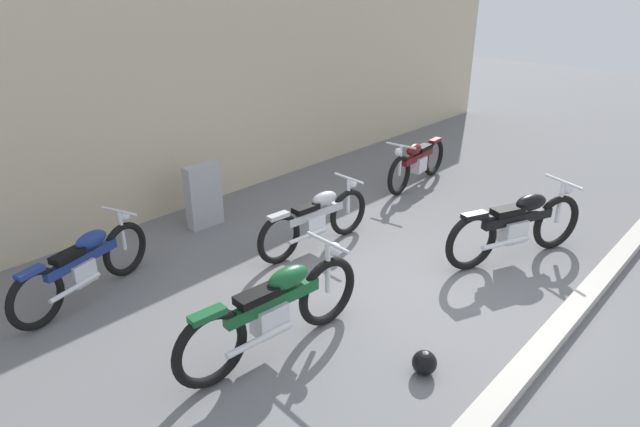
{
  "coord_description": "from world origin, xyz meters",
  "views": [
    {
      "loc": [
        -5.02,
        -2.82,
        3.48
      ],
      "look_at": [
        -0.08,
        1.71,
        0.55
      ],
      "focal_mm": 30.25,
      "sensor_mm": 36.0,
      "label": 1
    }
  ],
  "objects_px": {
    "motorcycle_black": "(518,225)",
    "stone_marker": "(204,196)",
    "motorcycle_maroon": "(417,162)",
    "motorcycle_silver": "(316,219)",
    "helmet": "(424,363)",
    "motorcycle_blue": "(84,265)",
    "motorcycle_green": "(275,309)"
  },
  "relations": [
    {
      "from": "motorcycle_black",
      "to": "stone_marker",
      "type": "bearing_deg",
      "value": 142.22
    },
    {
      "from": "motorcycle_maroon",
      "to": "motorcycle_silver",
      "type": "bearing_deg",
      "value": 1.92
    },
    {
      "from": "motorcycle_maroon",
      "to": "motorcycle_black",
      "type": "height_order",
      "value": "motorcycle_black"
    },
    {
      "from": "helmet",
      "to": "motorcycle_blue",
      "type": "height_order",
      "value": "motorcycle_blue"
    },
    {
      "from": "stone_marker",
      "to": "motorcycle_black",
      "type": "relative_size",
      "value": 0.46
    },
    {
      "from": "motorcycle_green",
      "to": "helmet",
      "type": "bearing_deg",
      "value": -56.21
    },
    {
      "from": "helmet",
      "to": "motorcycle_blue",
      "type": "distance_m",
      "value": 3.98
    },
    {
      "from": "motorcycle_maroon",
      "to": "stone_marker",
      "type": "bearing_deg",
      "value": -25.37
    },
    {
      "from": "motorcycle_silver",
      "to": "motorcycle_green",
      "type": "bearing_deg",
      "value": -142.44
    },
    {
      "from": "motorcycle_maroon",
      "to": "motorcycle_blue",
      "type": "distance_m",
      "value": 5.91
    },
    {
      "from": "motorcycle_green",
      "to": "stone_marker",
      "type": "bearing_deg",
      "value": 71.1
    },
    {
      "from": "motorcycle_maroon",
      "to": "motorcycle_black",
      "type": "relative_size",
      "value": 0.96
    },
    {
      "from": "motorcycle_silver",
      "to": "motorcycle_black",
      "type": "distance_m",
      "value": 2.69
    },
    {
      "from": "stone_marker",
      "to": "helmet",
      "type": "xyz_separation_m",
      "value": [
        -0.64,
        -4.31,
        -0.36
      ]
    },
    {
      "from": "helmet",
      "to": "stone_marker",
      "type": "bearing_deg",
      "value": 81.52
    },
    {
      "from": "helmet",
      "to": "motorcycle_green",
      "type": "xyz_separation_m",
      "value": [
        -0.71,
        1.3,
        0.36
      ]
    },
    {
      "from": "motorcycle_green",
      "to": "motorcycle_maroon",
      "type": "xyz_separation_m",
      "value": [
        5.05,
        1.64,
        -0.05
      ]
    },
    {
      "from": "helmet",
      "to": "motorcycle_black",
      "type": "bearing_deg",
      "value": 7.72
    },
    {
      "from": "helmet",
      "to": "motorcycle_black",
      "type": "distance_m",
      "value": 2.87
    },
    {
      "from": "motorcycle_silver",
      "to": "motorcycle_black",
      "type": "xyz_separation_m",
      "value": [
        1.57,
        -2.18,
        0.05
      ]
    },
    {
      "from": "stone_marker",
      "to": "motorcycle_silver",
      "type": "height_order",
      "value": "stone_marker"
    },
    {
      "from": "motorcycle_maroon",
      "to": "motorcycle_black",
      "type": "xyz_separation_m",
      "value": [
        -1.52,
        -2.55,
        0.05
      ]
    },
    {
      "from": "motorcycle_black",
      "to": "motorcycle_green",
      "type": "bearing_deg",
      "value": -171.35
    },
    {
      "from": "motorcycle_blue",
      "to": "motorcycle_black",
      "type": "xyz_separation_m",
      "value": [
        4.34,
        -3.28,
        0.06
      ]
    },
    {
      "from": "motorcycle_green",
      "to": "motorcycle_blue",
      "type": "height_order",
      "value": "motorcycle_green"
    },
    {
      "from": "motorcycle_green",
      "to": "motorcycle_black",
      "type": "xyz_separation_m",
      "value": [
        3.53,
        -0.92,
        0.0
      ]
    },
    {
      "from": "helmet",
      "to": "motorcycle_black",
      "type": "height_order",
      "value": "motorcycle_black"
    },
    {
      "from": "stone_marker",
      "to": "motorcycle_maroon",
      "type": "bearing_deg",
      "value": -20.44
    },
    {
      "from": "helmet",
      "to": "motorcycle_silver",
      "type": "bearing_deg",
      "value": 63.99
    },
    {
      "from": "motorcycle_blue",
      "to": "stone_marker",
      "type": "bearing_deg",
      "value": 0.3
    },
    {
      "from": "stone_marker",
      "to": "motorcycle_silver",
      "type": "distance_m",
      "value": 1.85
    },
    {
      "from": "stone_marker",
      "to": "motorcycle_green",
      "type": "relative_size",
      "value": 0.43
    }
  ]
}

